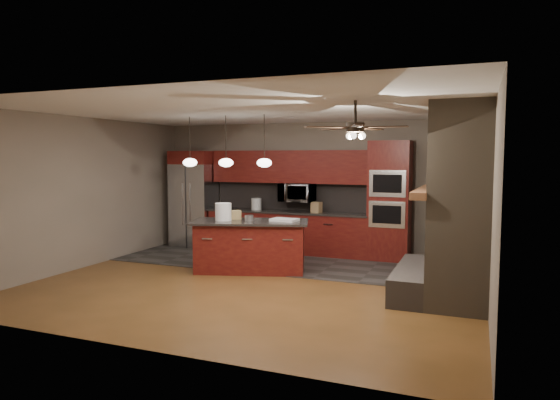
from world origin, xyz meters
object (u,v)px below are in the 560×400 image
at_px(white_bucket, 223,212).
at_px(cardboard_box, 234,215).
at_px(kitchen_island, 250,246).
at_px(oven_tower, 390,201).
at_px(microwave, 297,193).
at_px(paint_tray, 284,220).
at_px(counter_box, 316,207).
at_px(counter_bucket, 256,204).
at_px(paint_can, 249,218).
at_px(refrigerator, 194,199).

relative_size(white_bucket, cardboard_box, 1.25).
xyz_separation_m(kitchen_island, white_bucket, (-0.46, -0.15, 0.61)).
xyz_separation_m(oven_tower, microwave, (-1.98, 0.06, 0.11)).
height_order(oven_tower, cardboard_box, oven_tower).
bearing_deg(paint_tray, cardboard_box, -168.97).
bearing_deg(paint_tray, counter_box, 93.20).
xyz_separation_m(paint_tray, counter_bucket, (-1.34, 1.75, 0.08)).
height_order(white_bucket, paint_tray, white_bucket).
height_order(microwave, paint_can, microwave).
relative_size(microwave, counter_bucket, 2.88).
relative_size(refrigerator, white_bucket, 6.97).
height_order(paint_can, paint_tray, paint_can).
relative_size(paint_can, paint_tray, 0.34).
bearing_deg(cardboard_box, paint_can, -51.09).
bearing_deg(counter_box, paint_can, -92.20).
height_order(microwave, paint_tray, microwave).
xyz_separation_m(refrigerator, paint_tray, (2.88, -1.67, -0.15)).
bearing_deg(kitchen_island, refrigerator, 123.80).
relative_size(microwave, paint_tray, 1.59).
height_order(cardboard_box, counter_bucket, counter_bucket).
bearing_deg(paint_can, microwave, 84.64).
distance_m(white_bucket, paint_tray, 1.11).
relative_size(refrigerator, kitchen_island, 0.97).
xyz_separation_m(oven_tower, white_bucket, (-2.63, -2.07, -0.11)).
height_order(white_bucket, paint_can, white_bucket).
distance_m(microwave, counter_box, 0.56).
height_order(oven_tower, counter_box, oven_tower).
bearing_deg(white_bucket, cardboard_box, 66.53).
height_order(oven_tower, refrigerator, oven_tower).
height_order(kitchen_island, counter_bucket, counter_bucket).
height_order(cardboard_box, counter_box, counter_box).
bearing_deg(refrigerator, oven_tower, 0.95).
distance_m(white_bucket, paint_can, 0.49).
xyz_separation_m(refrigerator, cardboard_box, (1.92, -1.77, -0.10)).
distance_m(microwave, white_bucket, 2.23).
height_order(white_bucket, counter_bucket, white_bucket).
bearing_deg(counter_bucket, paint_can, -69.19).
bearing_deg(cardboard_box, kitchen_island, -44.62).
xyz_separation_m(cardboard_box, counter_bucket, (-0.38, 1.85, 0.03)).
bearing_deg(kitchen_island, microwave, 67.25).
height_order(paint_tray, counter_box, counter_box).
distance_m(refrigerator, paint_can, 2.96).
bearing_deg(paint_tray, microwave, 108.00).
xyz_separation_m(paint_tray, cardboard_box, (-0.96, -0.10, 0.06)).
bearing_deg(white_bucket, paint_can, 13.13).
bearing_deg(kitchen_island, counter_box, 53.38).
relative_size(white_bucket, counter_box, 1.42).
bearing_deg(oven_tower, counter_box, -178.38).
xyz_separation_m(microwave, paint_tray, (0.41, -1.80, -0.36)).
distance_m(white_bucket, counter_box, 2.31).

